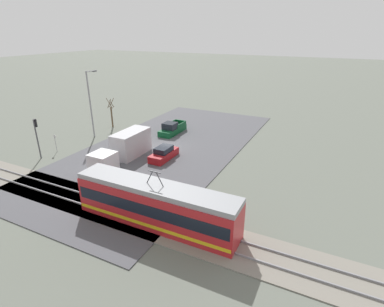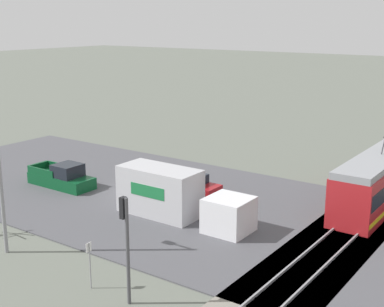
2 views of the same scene
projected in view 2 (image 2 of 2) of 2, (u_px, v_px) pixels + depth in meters
The scene contains 9 objects.
ground_plane at pixel (135, 193), 38.39m from camera, with size 320.00×320.00×0.00m, color #60665B.
road_surface at pixel (135, 192), 38.38m from camera, with size 18.46×40.34×0.08m.
rail_bed at pixel (337, 241), 29.98m from camera, with size 61.04×4.40×0.22m.
light_rail_tram at pixel (382, 178), 35.96m from camera, with size 13.64×2.66×4.59m.
box_truck at pixel (175, 196), 33.03m from camera, with size 2.46×8.98×3.02m.
pickup_truck at pixel (62, 177), 39.48m from camera, with size 1.99×5.34×1.79m.
sedan_car_0 at pixel (190, 186), 37.64m from camera, with size 1.78×4.39×1.51m.
traffic_light_pole at pixel (126, 235), 22.71m from camera, with size 0.28×0.47×4.89m.
no_parking_sign at pixel (90, 261), 24.45m from camera, with size 0.32×0.08×2.26m.
Camera 2 is at (27.47, 24.43, 12.12)m, focal length 50.00 mm.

